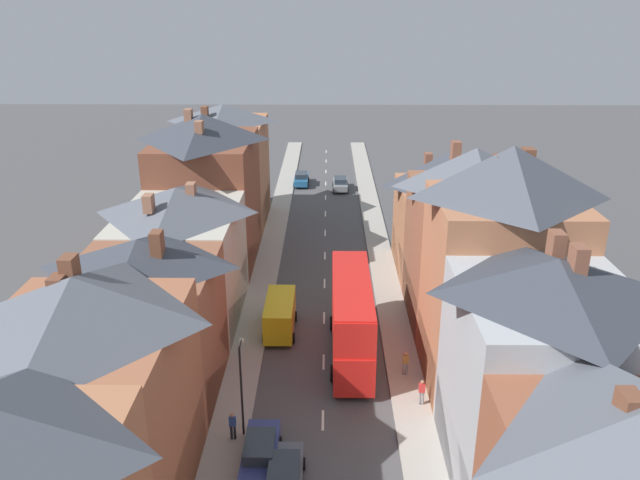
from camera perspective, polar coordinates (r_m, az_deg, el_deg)
pavement_left at (r=53.80m, az=-5.02°, el=-2.98°), size 2.20×104.00×0.14m
pavement_right at (r=53.77m, az=5.88°, el=-3.03°), size 2.20×104.00×0.14m
centre_line_dashes at (r=51.75m, az=0.42°, el=-3.99°), size 0.14×97.80×0.01m
terrace_row_left at (r=38.70m, az=-14.97°, el=-4.28°), size 8.00×67.43×13.55m
terrace_row_right at (r=31.73m, az=19.26°, el=-10.13°), size 8.00×56.34×14.69m
double_decker_bus_lead at (r=40.66m, az=2.89°, el=-7.01°), size 2.74×10.80×5.30m
car_near_blue at (r=77.06m, az=1.87°, el=5.18°), size 1.90×4.44×1.60m
car_near_silver at (r=79.20m, az=-1.72°, el=5.64°), size 1.90×4.57×1.63m
car_parked_left_a at (r=31.79m, az=-3.28°, el=-20.67°), size 1.90×4.24×1.60m
car_parked_right_a at (r=32.98m, az=-5.49°, el=-18.81°), size 1.90×4.59×1.70m
delivery_van at (r=44.15m, az=-3.69°, el=-6.78°), size 2.20×5.20×2.41m
pedestrian_mid_left at (r=34.58m, az=-7.99°, el=-16.38°), size 0.36×0.22×1.61m
pedestrian_mid_right at (r=37.18m, az=9.29°, el=-13.47°), size 0.36×0.22×1.61m
pedestrian_far_left at (r=39.63m, az=7.83°, el=-10.98°), size 0.36×0.22×1.61m
street_lamp at (r=33.65m, az=-7.19°, el=-12.88°), size 0.20×1.12×5.50m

